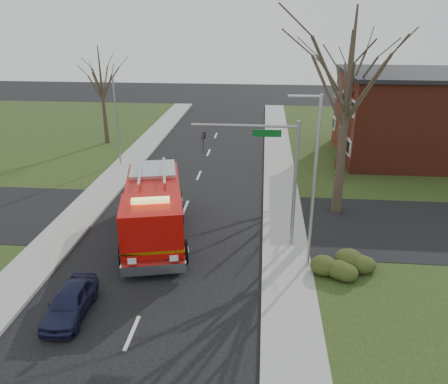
{
  "coord_description": "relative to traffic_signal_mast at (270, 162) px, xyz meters",
  "views": [
    {
      "loc": [
        4.81,
        -19.26,
        11.48
      ],
      "look_at": [
        2.69,
        3.93,
        2.0
      ],
      "focal_mm": 35.0,
      "sensor_mm": 36.0,
      "label": 1
    }
  ],
  "objects": [
    {
      "name": "hedge_corner",
      "position": [
        3.79,
        -2.5,
        -4.13
      ],
      "size": [
        2.8,
        2.0,
        0.9
      ],
      "primitive_type": "ellipsoid",
      "color": "#313B15",
      "rests_on": "lawn_right"
    },
    {
      "name": "bare_tree_near",
      "position": [
        4.29,
        4.5,
        2.71
      ],
      "size": [
        6.0,
        6.0,
        12.0
      ],
      "color": "#382C21",
      "rests_on": "ground"
    },
    {
      "name": "bare_tree_far",
      "position": [
        5.79,
        13.5,
        1.78
      ],
      "size": [
        5.25,
        5.25,
        10.5
      ],
      "color": "#382C21",
      "rests_on": "ground"
    },
    {
      "name": "fire_engine",
      "position": [
        -6.17,
        0.29,
        -3.12
      ],
      "size": [
        4.92,
        9.15,
        3.51
      ],
      "rotation": [
        0.0,
        0.0,
        0.23
      ],
      "color": "#B70D08",
      "rests_on": "ground"
    },
    {
      "name": "traffic_signal_mast",
      "position": [
        0.0,
        0.0,
        0.0
      ],
      "size": [
        5.29,
        0.18,
        6.8
      ],
      "color": "gray",
      "rests_on": "ground"
    },
    {
      "name": "streetlight_pole",
      "position": [
        1.93,
        -2.0,
        -0.16
      ],
      "size": [
        1.48,
        0.16,
        8.4
      ],
      "color": "#B7BABF",
      "rests_on": "ground"
    },
    {
      "name": "health_center_sign",
      "position": [
        5.29,
        11.0,
        -3.83
      ],
      "size": [
        0.12,
        2.0,
        1.4
      ],
      "color": "#42110F",
      "rests_on": "ground"
    },
    {
      "name": "bare_tree_left",
      "position": [
        -15.21,
        18.5,
        0.86
      ],
      "size": [
        4.5,
        4.5,
        9.0
      ],
      "color": "#382C21",
      "rests_on": "ground"
    },
    {
      "name": "parked_car_maroon",
      "position": [
        -8.01,
        -6.61,
        -4.09
      ],
      "size": [
        1.59,
        3.67,
        1.23
      ],
      "primitive_type": "imported",
      "rotation": [
        0.0,
        0.0,
        0.04
      ],
      "color": "#1C1E3D",
      "rests_on": "ground"
    },
    {
      "name": "brick_building",
      "position": [
        13.79,
        16.5,
        -1.05
      ],
      "size": [
        15.4,
        10.4,
        7.25
      ],
      "color": "maroon",
      "rests_on": "ground"
    },
    {
      "name": "utility_pole_far",
      "position": [
        -12.01,
        12.5,
        -1.21
      ],
      "size": [
        0.14,
        0.14,
        7.0
      ],
      "primitive_type": "cylinder",
      "color": "gray",
      "rests_on": "ground"
    },
    {
      "name": "sidewalk_right",
      "position": [
        0.99,
        -1.5,
        -4.63
      ],
      "size": [
        2.4,
        80.0,
        0.15
      ],
      "primitive_type": "cube",
      "color": "gray",
      "rests_on": "ground"
    },
    {
      "name": "ground",
      "position": [
        -5.21,
        -1.5,
        -4.71
      ],
      "size": [
        120.0,
        120.0,
        0.0
      ],
      "primitive_type": "plane",
      "color": "black",
      "rests_on": "ground"
    },
    {
      "name": "sidewalk_left",
      "position": [
        -11.41,
        -1.5,
        -4.63
      ],
      "size": [
        2.4,
        80.0,
        0.15
      ],
      "primitive_type": "cube",
      "color": "gray",
      "rests_on": "ground"
    }
  ]
}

